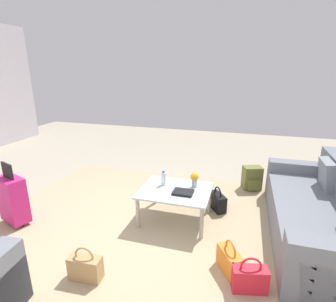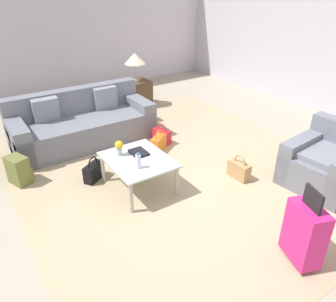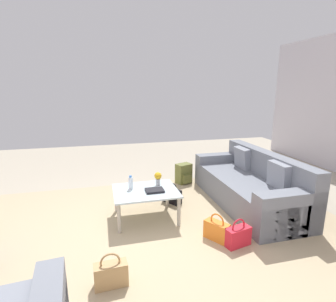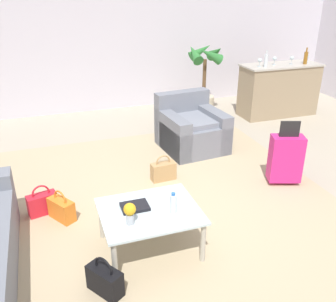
{
  "view_description": "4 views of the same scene",
  "coord_description": "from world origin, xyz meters",
  "px_view_note": "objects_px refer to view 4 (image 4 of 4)",
  "views": [
    {
      "loc": [
        -1.2,
        2.56,
        1.96
      ],
      "look_at": [
        -0.3,
        -0.47,
        0.98
      ],
      "focal_mm": 28.0,
      "sensor_mm": 36.0,
      "label": 1
    },
    {
      "loc": [
        2.87,
        -2.2,
        2.5
      ],
      "look_at": [
        -0.05,
        -0.26,
        0.64
      ],
      "focal_mm": 35.0,
      "sensor_mm": 36.0,
      "label": 2
    },
    {
      "loc": [
        0.17,
        3.04,
        1.87
      ],
      "look_at": [
        -0.67,
        -0.21,
        1.08
      ],
      "focal_mm": 28.0,
      "sensor_mm": 36.0,
      "label": 3
    },
    {
      "loc": [
        -1.2,
        -3.35,
        2.39
      ],
      "look_at": [
        -0.19,
        -0.42,
        0.98
      ],
      "focal_mm": 40.0,
      "sensor_mm": 36.0,
      "label": 4
    }
  ],
  "objects_px": {
    "handbag_tan": "(163,171)",
    "potted_palm": "(204,76)",
    "water_bottle": "(173,203)",
    "coffee_table_book": "(135,207)",
    "handbag_orange": "(62,209)",
    "handbag_black": "(105,280)",
    "bar_console": "(279,89)",
    "coffee_table": "(150,215)",
    "wine_glass_rightmost": "(307,57)",
    "flower_vase": "(130,212)",
    "wine_bottle_clear": "(266,60)",
    "handbag_red": "(42,203)",
    "wine_bottle_amber": "(306,58)",
    "wine_glass_leftmost": "(260,61)",
    "armchair": "(190,130)",
    "wine_glass_right_of_centre": "(292,58)",
    "suitcase_magenta": "(286,158)",
    "wine_glass_left_of_centre": "(275,59)"
  },
  "relations": [
    {
      "from": "handbag_tan",
      "to": "potted_palm",
      "type": "xyz_separation_m",
      "value": [
        1.64,
        2.42,
        0.6
      ]
    },
    {
      "from": "water_bottle",
      "to": "coffee_table_book",
      "type": "bearing_deg",
      "value": 150.64
    },
    {
      "from": "handbag_orange",
      "to": "handbag_black",
      "type": "xyz_separation_m",
      "value": [
        0.26,
        -1.22,
        0.0
      ]
    },
    {
      "from": "bar_console",
      "to": "potted_palm",
      "type": "xyz_separation_m",
      "value": [
        -1.3,
        0.6,
        0.22
      ]
    },
    {
      "from": "handbag_black",
      "to": "coffee_table",
      "type": "bearing_deg",
      "value": 39.25
    },
    {
      "from": "wine_glass_rightmost",
      "to": "flower_vase",
      "type": "bearing_deg",
      "value": -142.78
    },
    {
      "from": "wine_bottle_clear",
      "to": "handbag_red",
      "type": "height_order",
      "value": "wine_bottle_clear"
    },
    {
      "from": "flower_vase",
      "to": "potted_palm",
      "type": "bearing_deg",
      "value": 57.85
    },
    {
      "from": "flower_vase",
      "to": "handbag_orange",
      "type": "distance_m",
      "value": 1.18
    },
    {
      "from": "coffee_table_book",
      "to": "handbag_tan",
      "type": "height_order",
      "value": "coffee_table_book"
    },
    {
      "from": "wine_bottle_amber",
      "to": "handbag_red",
      "type": "bearing_deg",
      "value": -157.69
    },
    {
      "from": "wine_glass_leftmost",
      "to": "handbag_red",
      "type": "height_order",
      "value": "wine_glass_leftmost"
    },
    {
      "from": "wine_glass_leftmost",
      "to": "potted_palm",
      "type": "distance_m",
      "value": 1.08
    },
    {
      "from": "armchair",
      "to": "flower_vase",
      "type": "bearing_deg",
      "value": -123.16
    },
    {
      "from": "flower_vase",
      "to": "handbag_tan",
      "type": "distance_m",
      "value": 1.69
    },
    {
      "from": "coffee_table_book",
      "to": "handbag_black",
      "type": "bearing_deg",
      "value": -128.4
    },
    {
      "from": "wine_glass_right_of_centre",
      "to": "wine_bottle_clear",
      "type": "xyz_separation_m",
      "value": [
        -0.6,
        -0.07,
        0.01
      ]
    },
    {
      "from": "bar_console",
      "to": "wine_bottle_clear",
      "type": "height_order",
      "value": "wine_bottle_clear"
    },
    {
      "from": "wine_glass_leftmost",
      "to": "wine_glass_right_of_centre",
      "type": "xyz_separation_m",
      "value": [
        0.69,
        0.0,
        0.0
      ]
    },
    {
      "from": "water_bottle",
      "to": "handbag_tan",
      "type": "xyz_separation_m",
      "value": [
        0.36,
        1.38,
        -0.41
      ]
    },
    {
      "from": "wine_bottle_amber",
      "to": "potted_palm",
      "type": "distance_m",
      "value": 1.9
    },
    {
      "from": "flower_vase",
      "to": "suitcase_magenta",
      "type": "xyz_separation_m",
      "value": [
        2.22,
        0.85,
        -0.21
      ]
    },
    {
      "from": "bar_console",
      "to": "wine_glass_left_of_centre",
      "type": "xyz_separation_m",
      "value": [
        -0.17,
        -0.0,
        0.58
      ]
    },
    {
      "from": "wine_bottle_clear",
      "to": "wine_bottle_amber",
      "type": "height_order",
      "value": "same"
    },
    {
      "from": "coffee_table",
      "to": "coffee_table_book",
      "type": "bearing_deg",
      "value": 146.31
    },
    {
      "from": "wine_glass_leftmost",
      "to": "potted_palm",
      "type": "relative_size",
      "value": 0.11
    },
    {
      "from": "wine_glass_leftmost",
      "to": "handbag_orange",
      "type": "distance_m",
      "value": 4.49
    },
    {
      "from": "wine_glass_left_of_centre",
      "to": "coffee_table",
      "type": "bearing_deg",
      "value": -137.04
    },
    {
      "from": "coffee_table",
      "to": "bar_console",
      "type": "distance_m",
      "value": 4.68
    },
    {
      "from": "wine_glass_left_of_centre",
      "to": "bar_console",
      "type": "bearing_deg",
      "value": 0.13
    },
    {
      "from": "bar_console",
      "to": "handbag_tan",
      "type": "relative_size",
      "value": 4.22
    },
    {
      "from": "wine_glass_rightmost",
      "to": "suitcase_magenta",
      "type": "bearing_deg",
      "value": -130.4
    },
    {
      "from": "water_bottle",
      "to": "wine_glass_left_of_centre",
      "type": "relative_size",
      "value": 1.32
    },
    {
      "from": "coffee_table",
      "to": "flower_vase",
      "type": "height_order",
      "value": "flower_vase"
    },
    {
      "from": "flower_vase",
      "to": "wine_glass_leftmost",
      "type": "distance_m",
      "value": 4.56
    },
    {
      "from": "handbag_tan",
      "to": "armchair",
      "type": "bearing_deg",
      "value": 50.3
    },
    {
      "from": "coffee_table",
      "to": "handbag_orange",
      "type": "bearing_deg",
      "value": 134.35
    },
    {
      "from": "handbag_red",
      "to": "handbag_orange",
      "type": "bearing_deg",
      "value": -44.0
    },
    {
      "from": "handbag_orange",
      "to": "wine_glass_right_of_centre",
      "type": "bearing_deg",
      "value": 26.95
    },
    {
      "from": "water_bottle",
      "to": "wine_glass_right_of_centre",
      "type": "height_order",
      "value": "wine_glass_right_of_centre"
    },
    {
      "from": "armchair",
      "to": "handbag_orange",
      "type": "bearing_deg",
      "value": -146.39
    },
    {
      "from": "bar_console",
      "to": "wine_bottle_clear",
      "type": "bearing_deg",
      "value": -165.18
    },
    {
      "from": "water_bottle",
      "to": "wine_glass_left_of_centre",
      "type": "bearing_deg",
      "value": 45.64
    },
    {
      "from": "handbag_orange",
      "to": "wine_bottle_amber",
      "type": "bearing_deg",
      "value": 25.03
    },
    {
      "from": "bar_console",
      "to": "handbag_black",
      "type": "xyz_separation_m",
      "value": [
        -4.02,
        -3.52,
        -0.38
      ]
    },
    {
      "from": "flower_vase",
      "to": "handbag_tan",
      "type": "height_order",
      "value": "flower_vase"
    },
    {
      "from": "water_bottle",
      "to": "wine_glass_right_of_centre",
      "type": "relative_size",
      "value": 1.32
    },
    {
      "from": "handbag_red",
      "to": "potted_palm",
      "type": "distance_m",
      "value": 4.22
    },
    {
      "from": "armchair",
      "to": "handbag_black",
      "type": "distance_m",
      "value": 3.17
    },
    {
      "from": "wine_glass_rightmost",
      "to": "coffee_table",
      "type": "bearing_deg",
      "value": -142.62
    }
  ]
}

